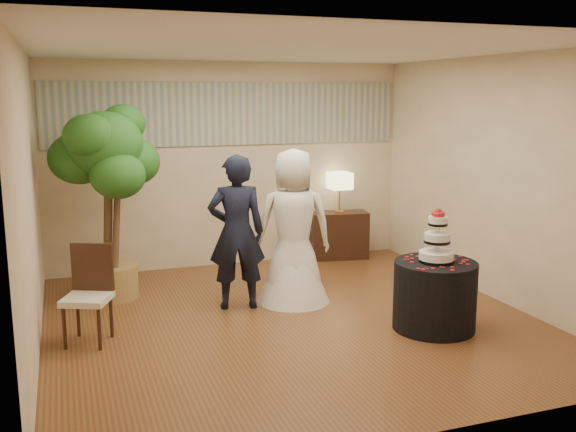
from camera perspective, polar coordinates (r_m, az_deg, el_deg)
name	(u,v)px	position (r m, az deg, el deg)	size (l,w,h in m)	color
floor	(292,320)	(6.89, 0.33, -9.26)	(5.00, 5.00, 0.00)	brown
ceiling	(292,49)	(6.49, 0.36, 14.66)	(5.00, 5.00, 0.00)	white
wall_back	(231,165)	(8.92, -5.13, 4.55)	(5.00, 0.06, 2.80)	beige
wall_front	(420,242)	(4.32, 11.69, -2.28)	(5.00, 0.06, 2.80)	beige
wall_left	(29,203)	(6.17, -22.06, 1.04)	(0.06, 5.00, 2.80)	beige
wall_right	(496,179)	(7.75, 18.03, 3.13)	(0.06, 5.00, 2.80)	beige
mural_border	(230,114)	(8.85, -5.18, 9.04)	(4.90, 0.02, 0.85)	#A2A898
groom	(237,232)	(7.09, -4.60, -1.45)	(0.63, 0.41, 1.73)	black
bride	(293,226)	(7.28, 0.49, -0.90)	(0.87, 0.84, 1.77)	white
cake_table	(435,295)	(6.72, 12.90, -6.90)	(0.83, 0.83, 0.70)	black
wedding_cake	(437,235)	(6.56, 13.13, -1.68)	(0.35, 0.35, 0.55)	white
console	(339,235)	(9.37, 4.55, -1.71)	(0.82, 0.36, 0.68)	#311C11
table_lamp	(340,192)	(9.26, 4.61, 2.11)	(0.30, 0.30, 0.58)	beige
ficus_tree	(107,202)	(7.64, -15.76, 1.24)	(1.09, 1.09, 2.30)	#265F1E
side_chair	(87,296)	(6.44, -17.45, -6.80)	(0.43, 0.45, 0.94)	#311C11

